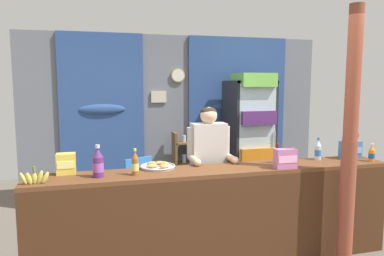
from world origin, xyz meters
TOP-DOWN VIEW (x-y plane):
  - ground_plane at (0.00, 1.07)m, footprint 6.96×6.96m
  - back_wall_curtained at (0.01, 2.72)m, footprint 4.82×0.22m
  - stall_counter at (-0.09, 0.29)m, footprint 3.72×0.47m
  - timber_post at (1.12, -0.02)m, footprint 0.17×0.15m
  - drink_fridge at (1.02, 2.14)m, footprint 0.66×0.73m
  - bottle_shelf_rack at (0.11, 2.45)m, footprint 0.48×0.28m
  - plastic_lawn_chair at (-0.69, 1.70)m, footprint 0.59×0.59m
  - shopkeeper at (-0.07, 0.82)m, footprint 0.50×0.42m
  - soda_bottle_grape_soda at (-1.28, 0.36)m, footprint 0.10×0.10m
  - soda_bottle_orange_soda at (1.65, 0.28)m, footprint 0.07×0.07m
  - soda_bottle_iced_tea at (-0.94, 0.35)m, footprint 0.07×0.07m
  - soda_bottle_water at (1.13, 0.52)m, footprint 0.07×0.07m
  - soda_bottle_cola at (0.61, 0.48)m, footprint 0.07×0.07m
  - snack_box_biscuit at (1.53, 0.48)m, footprint 0.24×0.12m
  - snack_box_instant_noodle at (-1.57, 0.56)m, footprint 0.17×0.12m
  - snack_box_wafer at (0.56, 0.23)m, footprint 0.23×0.10m
  - pastry_tray at (-0.69, 0.57)m, footprint 0.36×0.36m
  - banana_bunch at (-1.81, 0.26)m, footprint 0.26×0.04m

SIDE VIEW (x-z plane):
  - ground_plane at x=0.00m, z-range 0.00..0.00m
  - plastic_lawn_chair at x=-0.69m, z-range 0.06..0.92m
  - bottle_shelf_rack at x=0.11m, z-range 0.03..1.13m
  - stall_counter at x=-0.09m, z-range 0.11..1.11m
  - shopkeeper at x=-0.07m, z-range 0.21..1.80m
  - pastry_tray at x=-0.69m, z-range 0.99..1.05m
  - banana_bunch at x=-1.81m, z-range 0.97..1.14m
  - soda_bottle_orange_soda at x=1.65m, z-range 0.98..1.19m
  - soda_bottle_cola at x=0.61m, z-range 0.98..1.20m
  - drink_fridge at x=1.02m, z-range 0.09..2.10m
  - snack_box_instant_noodle at x=-1.57m, z-range 1.00..1.20m
  - snack_box_biscuit at x=1.53m, z-range 1.00..1.20m
  - snack_box_wafer at x=0.56m, z-range 1.00..1.20m
  - soda_bottle_water at x=1.13m, z-range 0.98..1.23m
  - soda_bottle_iced_tea at x=-0.94m, z-range 0.98..1.23m
  - soda_bottle_grape_soda at x=-1.28m, z-range 0.98..1.28m
  - timber_post at x=1.12m, z-range -0.05..2.55m
  - back_wall_curtained at x=0.01m, z-range 0.04..2.65m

